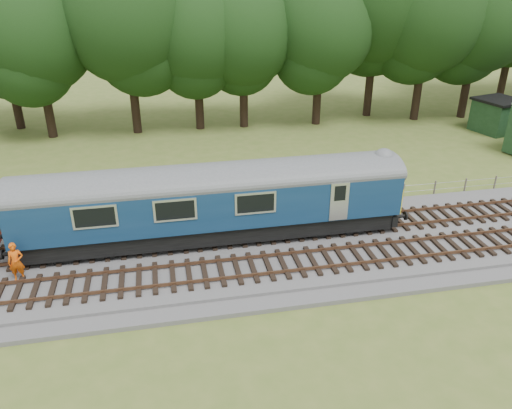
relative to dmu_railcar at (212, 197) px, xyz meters
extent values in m
plane|color=#536926|center=(5.52, -1.40, -2.61)|extent=(120.00, 120.00, 0.00)
cube|color=#4C4C4F|center=(5.52, -1.40, -2.43)|extent=(70.00, 7.00, 0.35)
cube|color=brown|center=(5.52, -0.72, -2.12)|extent=(66.50, 0.07, 0.14)
cube|color=brown|center=(5.52, 0.72, -2.12)|extent=(66.50, 0.07, 0.14)
cube|color=brown|center=(5.52, -3.72, -2.12)|extent=(66.50, 0.07, 0.14)
cube|color=brown|center=(5.52, -2.28, -2.12)|extent=(66.50, 0.07, 0.14)
cube|color=black|center=(-0.01, 0.00, -1.55)|extent=(17.46, 2.52, 0.85)
cube|color=#0E2B4E|center=(-0.01, 0.00, -0.12)|extent=(18.00, 2.80, 2.05)
cube|color=yellow|center=(9.01, 0.00, -0.50)|extent=(0.06, 2.74, 1.30)
cube|color=black|center=(5.99, 0.00, -1.75)|extent=(2.60, 2.00, 0.55)
cube|color=black|center=(-6.01, 0.00, -1.75)|extent=(2.60, 2.00, 0.55)
imported|color=#EE580C|center=(-8.56, -1.89, -1.38)|extent=(0.66, 0.44, 1.76)
cube|color=#19381C|center=(25.08, 13.97, -1.35)|extent=(3.65, 3.65, 2.51)
cube|color=black|center=(25.08, 13.97, 0.00)|extent=(4.02, 4.02, 0.20)
camera|label=1|loc=(-2.18, -21.32, 9.84)|focal=35.00mm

